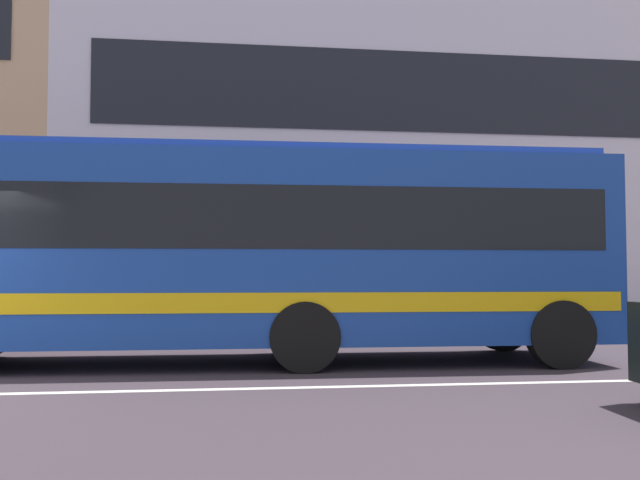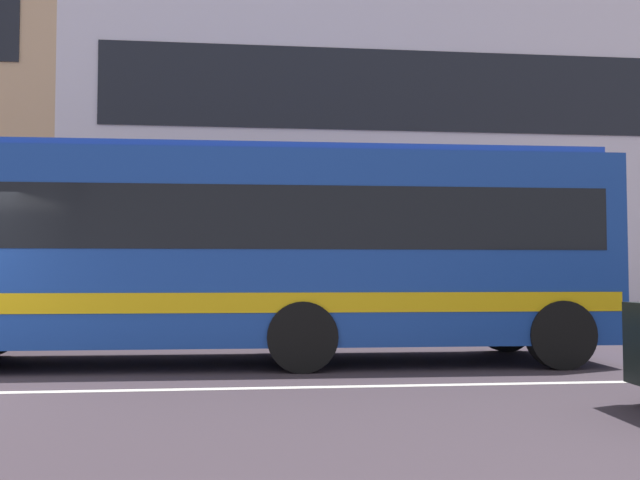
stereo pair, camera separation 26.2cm
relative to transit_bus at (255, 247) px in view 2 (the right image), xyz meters
The scene contains 2 objects.
apartment_block_right 13.62m from the transit_bus, 53.31° to the left, with size 25.41×8.17×10.56m.
transit_bus is the anchor object (origin of this frame).
Camera 2 is at (4.33, -8.53, 1.40)m, focal length 39.09 mm.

